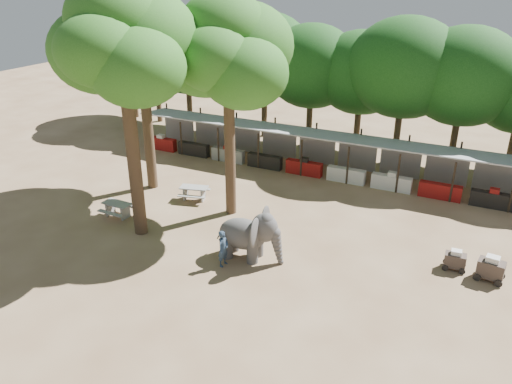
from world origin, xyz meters
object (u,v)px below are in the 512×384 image
at_px(yard_tree_left, 141,48).
at_px(handler, 223,248).
at_px(yard_tree_back, 227,52).
at_px(elephant, 250,234).
at_px(cart_front, 455,260).
at_px(yard_tree_center, 122,44).
at_px(picnic_table_near, 117,208).
at_px(picnic_table_far, 194,191).
at_px(cart_back, 491,268).

bearing_deg(yard_tree_left, handler, -35.78).
bearing_deg(handler, yard_tree_back, 31.89).
relative_size(yard_tree_left, elephant, 3.46).
bearing_deg(yard_tree_back, elephant, -51.10).
height_order(elephant, cart_front, elephant).
bearing_deg(handler, yard_tree_center, 85.49).
distance_m(yard_tree_back, cart_front, 14.28).
relative_size(yard_tree_center, elephant, 3.79).
xyz_separation_m(picnic_table_near, picnic_table_far, (2.52, 3.64, -0.00)).
bearing_deg(yard_tree_left, picnic_table_near, -78.06).
distance_m(handler, picnic_table_far, 7.33).
bearing_deg(handler, elephant, -29.24).
bearing_deg(yard_tree_back, yard_tree_left, 170.54).
bearing_deg(cart_back, yard_tree_back, -177.47).
relative_size(elephant, picnic_table_near, 1.94).
distance_m(picnic_table_near, cart_front, 17.01).
distance_m(yard_tree_left, cart_back, 20.76).
xyz_separation_m(elephant, cart_back, (10.00, 2.87, -0.64)).
xyz_separation_m(yard_tree_center, picnic_table_near, (-2.09, 0.69, -8.69)).
height_order(picnic_table_near, picnic_table_far, picnic_table_near).
bearing_deg(picnic_table_far, elephant, -51.55).
bearing_deg(picnic_table_near, yard_tree_left, 103.92).
bearing_deg(yard_tree_center, handler, -11.01).
xyz_separation_m(yard_tree_left, picnic_table_far, (3.43, -0.67, -7.68)).
relative_size(yard_tree_back, cart_front, 11.24).
bearing_deg(yard_tree_center, picnic_table_near, 161.62).
bearing_deg(cart_front, yard_tree_center, -170.98).
bearing_deg(elephant, cart_back, 11.45).
bearing_deg(picnic_table_near, yard_tree_center, -16.40).
xyz_separation_m(handler, picnic_table_near, (-7.49, 1.74, -0.34)).
distance_m(picnic_table_near, picnic_table_far, 4.43).
bearing_deg(picnic_table_near, elephant, -2.47).
height_order(handler, cart_front, handler).
distance_m(elephant, picnic_table_far, 7.21).
height_order(yard_tree_center, cart_back, yard_tree_center).
distance_m(cart_front, cart_back, 1.47).
xyz_separation_m(yard_tree_back, handler, (2.40, -5.05, -7.68)).
height_order(yard_tree_left, picnic_table_far, yard_tree_left).
bearing_deg(picnic_table_near, yard_tree_back, 34.99).
bearing_deg(picnic_table_far, yard_tree_center, -110.60).
xyz_separation_m(yard_tree_left, yard_tree_back, (6.00, -1.00, 0.34)).
height_order(picnic_table_near, cart_front, cart_front).
bearing_deg(picnic_table_near, cart_front, 10.25).
bearing_deg(yard_tree_left, cart_front, -5.99).
height_order(yard_tree_back, elephant, yard_tree_back).
xyz_separation_m(handler, cart_back, (10.79, 3.97, -0.29)).
relative_size(yard_tree_left, yard_tree_center, 0.92).
height_order(handler, picnic_table_far, handler).
relative_size(yard_tree_back, handler, 6.62).
relative_size(yard_tree_back, elephant, 3.57).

